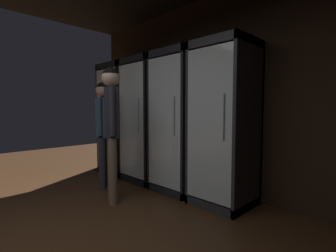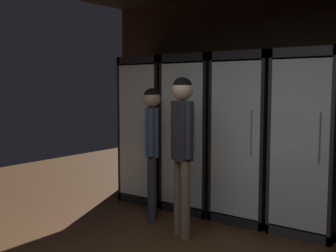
# 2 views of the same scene
# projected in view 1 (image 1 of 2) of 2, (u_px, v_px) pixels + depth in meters

# --- Properties ---
(wall_back) EXTENTS (6.00, 0.06, 2.80)m
(wall_back) POSITION_uv_depth(u_px,v_px,m) (234.00, 94.00, 3.33)
(wall_back) COLOR black
(wall_back) RESTS_ON ground
(cooler_far_left) EXTENTS (0.69, 0.68, 2.01)m
(cooler_far_left) POSITION_uv_depth(u_px,v_px,m) (124.00, 120.00, 4.63)
(cooler_far_left) COLOR black
(cooler_far_left) RESTS_ON ground
(cooler_left) EXTENTS (0.69, 0.68, 2.01)m
(cooler_left) POSITION_uv_depth(u_px,v_px,m) (149.00, 121.00, 4.11)
(cooler_left) COLOR black
(cooler_left) RESTS_ON ground
(cooler_center) EXTENTS (0.69, 0.68, 2.01)m
(cooler_center) POSITION_uv_depth(u_px,v_px,m) (182.00, 123.00, 3.58)
(cooler_center) COLOR black
(cooler_center) RESTS_ON ground
(cooler_right) EXTENTS (0.69, 0.68, 2.01)m
(cooler_right) POSITION_uv_depth(u_px,v_px,m) (226.00, 126.00, 3.06)
(cooler_right) COLOR #2B2B30
(cooler_right) RESTS_ON ground
(shopper_near) EXTENTS (0.31, 0.24, 1.71)m
(shopper_near) POSITION_uv_depth(u_px,v_px,m) (111.00, 118.00, 3.07)
(shopper_near) COLOR #72604C
(shopper_near) RESTS_ON ground
(shopper_far) EXTENTS (0.25, 0.28, 1.59)m
(shopper_far) POSITION_uv_depth(u_px,v_px,m) (104.00, 122.00, 3.67)
(shopper_far) COLOR #2D2D38
(shopper_far) RESTS_ON ground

